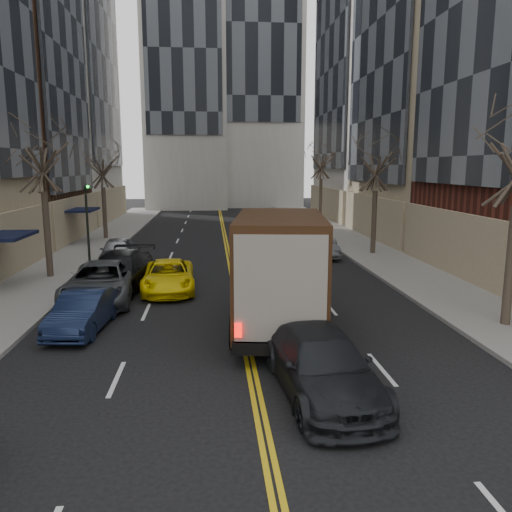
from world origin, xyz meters
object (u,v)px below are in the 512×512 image
at_px(ups_truck, 280,272).
at_px(observer_sedan, 322,364).
at_px(taxi, 168,276).
at_px(pedestrian, 295,294).

xyz_separation_m(ups_truck, observer_sedan, (0.36, -4.85, -1.21)).
relative_size(observer_sedan, taxi, 1.11).
xyz_separation_m(observer_sedan, taxi, (-4.48, 10.42, -0.08)).
bearing_deg(taxi, ups_truck, -56.92).
height_order(ups_truck, pedestrian, ups_truck).
height_order(observer_sedan, pedestrian, pedestrian).
relative_size(observer_sedan, pedestrian, 3.27).
relative_size(ups_truck, observer_sedan, 1.40).
bearing_deg(pedestrian, taxi, 69.14).
bearing_deg(ups_truck, pedestrian, 70.19).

